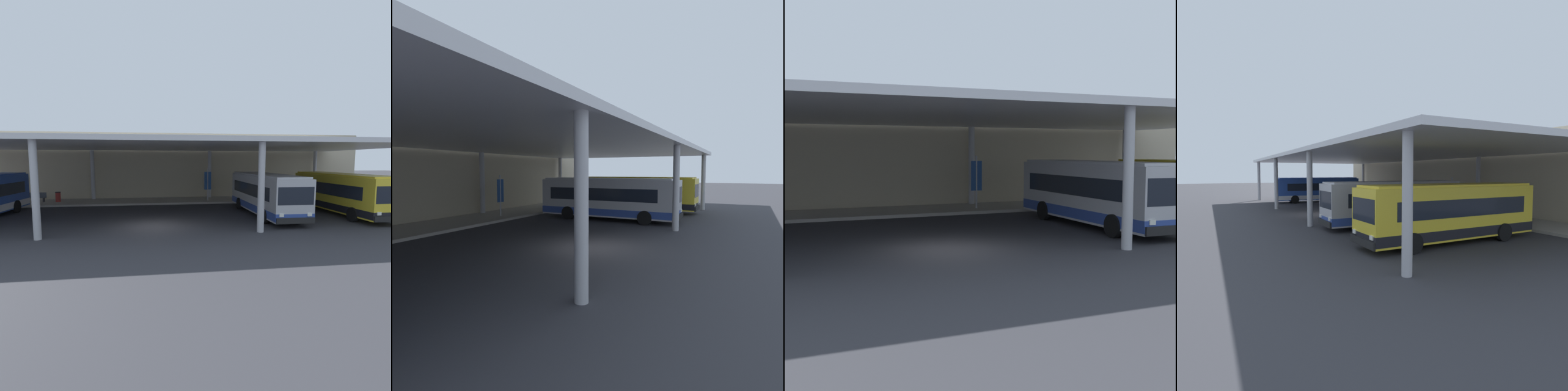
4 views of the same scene
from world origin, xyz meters
TOP-DOWN VIEW (x-y plane):
  - ground_plane at (0.00, 0.00)m, footprint 200.00×200.00m
  - platform_kerb at (0.00, 11.75)m, footprint 42.00×4.50m
  - station_building_facade at (0.00, 15.00)m, footprint 48.00×1.60m
  - canopy_shelter at (0.00, 5.50)m, footprint 40.00×17.00m
  - bus_nearest_bay at (-12.37, 4.00)m, footprint 3.19×10.67m
  - bus_second_bay at (8.55, 3.02)m, footprint 2.80×10.55m
  - bus_middle_bay at (14.70, 2.73)m, footprint 2.80×10.56m
  - bench_waiting at (-11.21, 11.82)m, footprint 1.80×0.45m
  - trash_bin at (-9.18, 11.72)m, footprint 0.52×0.52m
  - banner_sign at (5.50, 10.94)m, footprint 0.70×0.12m

SIDE VIEW (x-z plane):
  - ground_plane at x=0.00m, z-range 0.00..0.00m
  - platform_kerb at x=0.00m, z-range 0.00..0.18m
  - bench_waiting at x=-11.21m, z-range 0.20..1.12m
  - trash_bin at x=-9.18m, z-range 0.19..1.17m
  - bus_nearest_bay at x=-12.37m, z-range 0.07..3.24m
  - bus_second_bay at x=8.55m, z-range 0.07..3.24m
  - bus_middle_bay at x=14.70m, z-range 0.07..3.24m
  - banner_sign at x=5.50m, z-range 0.38..3.58m
  - station_building_facade at x=0.00m, z-range 0.00..7.16m
  - canopy_shelter at x=0.00m, z-range 2.54..8.09m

